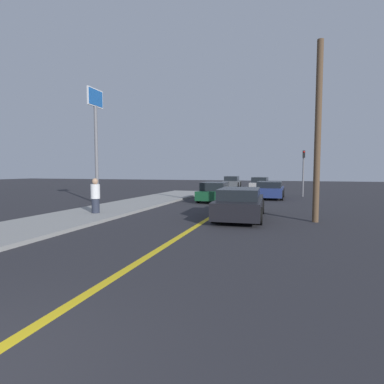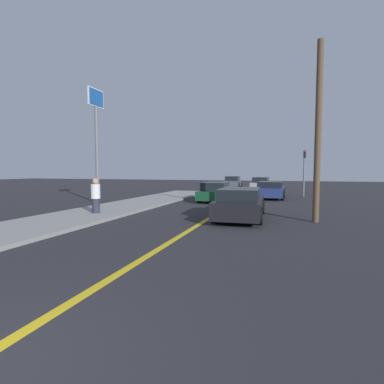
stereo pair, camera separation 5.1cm
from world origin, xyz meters
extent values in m
cube|color=gold|center=(0.00, 18.00, 0.00)|extent=(0.20, 60.00, 0.01)
cube|color=gray|center=(-5.34, 12.59, 0.06)|extent=(3.35, 25.19, 0.13)
cube|color=black|center=(1.25, 11.18, 0.52)|extent=(2.02, 4.75, 0.67)
cube|color=black|center=(1.25, 10.95, 1.07)|extent=(1.71, 2.64, 0.43)
cylinder|color=black|center=(0.33, 12.59, 0.33)|extent=(0.25, 0.68, 0.67)
cylinder|color=black|center=(2.04, 12.67, 0.33)|extent=(0.25, 0.68, 0.67)
cylinder|color=black|center=(0.46, 9.69, 0.33)|extent=(0.25, 0.68, 0.67)
cylinder|color=black|center=(2.18, 9.78, 0.33)|extent=(0.25, 0.68, 0.67)
cube|color=#144728|center=(-1.34, 17.77, 0.46)|extent=(1.80, 4.01, 0.56)
cube|color=black|center=(-1.34, 17.57, 1.00)|extent=(1.57, 2.22, 0.52)
cylinder|color=black|center=(-2.18, 19.00, 0.33)|extent=(0.23, 0.66, 0.66)
cylinder|color=black|center=(-0.52, 19.02, 0.33)|extent=(0.23, 0.66, 0.66)
cylinder|color=black|center=(-2.15, 16.52, 0.33)|extent=(0.23, 0.66, 0.66)
cylinder|color=black|center=(-0.49, 16.55, 0.33)|extent=(0.23, 0.66, 0.66)
cube|color=navy|center=(2.00, 20.83, 0.51)|extent=(1.96, 3.95, 0.63)
cube|color=black|center=(2.00, 20.64, 1.03)|extent=(1.69, 2.19, 0.42)
cylinder|color=black|center=(1.14, 22.06, 0.35)|extent=(0.24, 0.70, 0.70)
cylinder|color=black|center=(2.91, 22.02, 0.35)|extent=(0.24, 0.70, 0.70)
cylinder|color=black|center=(1.08, 19.64, 0.35)|extent=(0.24, 0.70, 0.70)
cylinder|color=black|center=(2.85, 19.60, 0.35)|extent=(0.24, 0.70, 0.70)
cube|color=#9E9EA3|center=(0.52, 30.91, 0.48)|extent=(1.88, 4.60, 0.62)
cube|color=black|center=(0.52, 30.68, 1.06)|extent=(1.60, 2.55, 0.54)
cylinder|color=black|center=(-0.24, 32.34, 0.31)|extent=(0.24, 0.62, 0.62)
cylinder|color=black|center=(1.39, 32.29, 0.31)|extent=(0.24, 0.62, 0.62)
cylinder|color=black|center=(-0.34, 29.53, 0.31)|extent=(0.24, 0.62, 0.62)
cylinder|color=black|center=(1.29, 29.47, 0.31)|extent=(0.24, 0.62, 0.62)
cube|color=#4C5156|center=(-3.00, 33.97, 0.51)|extent=(1.91, 4.62, 0.64)
cube|color=black|center=(-3.00, 33.74, 1.09)|extent=(1.61, 2.57, 0.52)
cylinder|color=black|center=(-3.87, 35.34, 0.35)|extent=(0.25, 0.71, 0.70)
cylinder|color=black|center=(-2.25, 35.42, 0.35)|extent=(0.25, 0.71, 0.70)
cylinder|color=black|center=(-3.74, 32.53, 0.35)|extent=(0.25, 0.71, 0.70)
cylinder|color=black|center=(-2.12, 32.60, 0.35)|extent=(0.25, 0.71, 0.70)
cylinder|color=#282D3D|center=(-5.04, 9.87, 0.45)|extent=(0.34, 0.34, 0.65)
cylinder|color=silver|center=(-5.04, 9.87, 1.10)|extent=(0.41, 0.41, 0.65)
sphere|color=tan|center=(-5.04, 9.87, 1.55)|extent=(0.26, 0.26, 0.26)
cylinder|color=slate|center=(4.39, 23.24, 1.78)|extent=(0.12, 0.12, 3.56)
cube|color=black|center=(4.39, 23.06, 3.29)|extent=(0.18, 0.18, 0.55)
sphere|color=red|center=(4.39, 22.97, 3.45)|extent=(0.14, 0.14, 0.14)
cylinder|color=slate|center=(-8.03, 14.30, 2.97)|extent=(0.20, 0.20, 5.95)
cube|color=silver|center=(-8.03, 14.30, 6.43)|extent=(0.08, 1.47, 1.07)
cube|color=#19519E|center=(-8.03, 14.30, 6.43)|extent=(0.12, 1.35, 0.95)
cylinder|color=brown|center=(4.23, 11.03, 3.49)|extent=(0.24, 0.24, 6.97)
camera|label=1|loc=(3.06, -1.56, 2.02)|focal=28.00mm
camera|label=2|loc=(3.11, -1.55, 2.02)|focal=28.00mm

